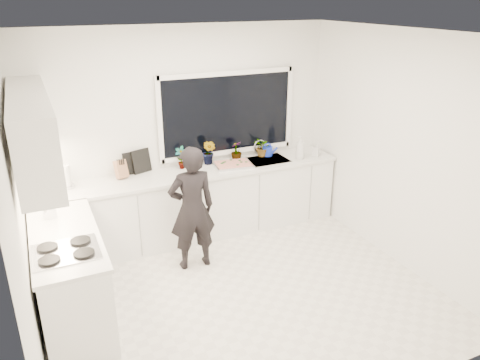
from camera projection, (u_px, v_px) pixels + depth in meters
name	position (u px, v px, depth m)	size (l,w,h in m)	color
floor	(241.00, 294.00, 5.08)	(4.00, 3.50, 0.02)	beige
wall_back	(184.00, 133.00, 6.07)	(4.00, 0.02, 2.70)	white
wall_left	(17.00, 215.00, 3.80)	(0.02, 3.50, 2.70)	white
wall_right	(400.00, 151.00, 5.36)	(0.02, 3.50, 2.70)	white
ceiling	(241.00, 33.00, 4.08)	(4.00, 3.50, 0.02)	white
window	(228.00, 113.00, 6.20)	(1.80, 0.02, 1.00)	black
base_cabinets_back	(195.00, 205.00, 6.14)	(3.92, 0.58, 0.88)	white
base_cabinets_left	(71.00, 278.00, 4.56)	(0.58, 1.60, 0.88)	white
countertop_back	(194.00, 173.00, 5.96)	(3.94, 0.62, 0.04)	silver
countertop_left	(64.00, 237.00, 4.39)	(0.62, 1.60, 0.04)	silver
upper_cabinets	(33.00, 131.00, 4.29)	(0.34, 2.10, 0.70)	white
sink	(266.00, 163.00, 6.39)	(0.58, 0.42, 0.14)	silver
faucet	(260.00, 148.00, 6.50)	(0.03, 0.03, 0.22)	silver
stovetop	(66.00, 251.00, 4.08)	(0.56, 0.48, 0.03)	black
person	(192.00, 209.00, 5.34)	(0.54, 0.36, 1.49)	black
pizza_tray	(233.00, 165.00, 6.14)	(0.49, 0.36, 0.03)	silver
pizza	(233.00, 164.00, 6.14)	(0.45, 0.32, 0.01)	red
watering_can	(267.00, 151.00, 6.52)	(0.14, 0.14, 0.13)	#142EC4
paper_towel_roll	(66.00, 177.00, 5.41)	(0.11, 0.11, 0.26)	silver
knife_block	(121.00, 170.00, 5.70)	(0.13, 0.10, 0.22)	#9C7C48
utensil_crock	(49.00, 210.00, 4.70)	(0.13, 0.13, 0.16)	silver
picture_frame_large	(132.00, 163.00, 5.83)	(0.22, 0.02, 0.28)	black
picture_frame_small	(141.00, 161.00, 5.88)	(0.25, 0.02, 0.30)	black
herb_plants	(232.00, 151.00, 6.28)	(1.40, 0.28, 0.34)	#26662D
soap_bottles	(304.00, 148.00, 6.38)	(0.41, 0.17, 0.32)	#D8BF66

